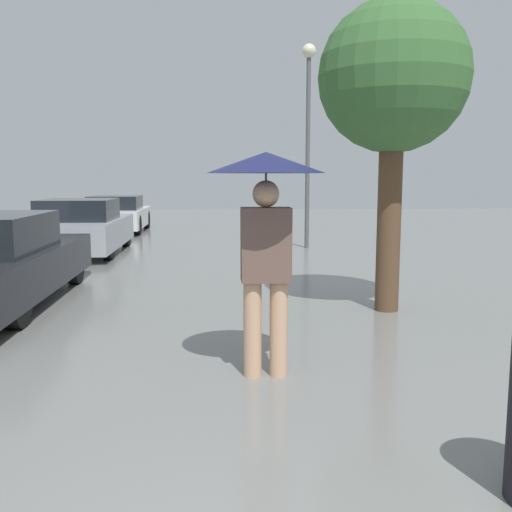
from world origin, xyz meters
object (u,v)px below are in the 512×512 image
object	(u,v)px
parked_car_farthest	(117,215)
tree	(393,81)
parked_car_third	(81,228)
street_lamp	(308,112)
pedestrian	(266,207)

from	to	relation	value
parked_car_farthest	tree	bearing A→B (deg)	-64.90
parked_car_third	parked_car_farthest	world-z (taller)	parked_car_third
parked_car_farthest	street_lamp	size ratio (longest dim) A/B	0.79
pedestrian	tree	world-z (taller)	tree
parked_car_farthest	street_lamp	xyz separation A→B (m)	(5.38, -4.70, 2.74)
parked_car_third	parked_car_farthest	xyz separation A→B (m)	(-0.06, 5.28, -0.03)
tree	pedestrian	bearing A→B (deg)	-127.47
parked_car_third	street_lamp	distance (m)	6.00
pedestrian	parked_car_third	size ratio (longest dim) A/B	0.49
pedestrian	parked_car_farthest	size ratio (longest dim) A/B	0.51
parked_car_third	parked_car_farthest	distance (m)	5.28
pedestrian	street_lamp	distance (m)	9.41
parked_car_farthest	tree	world-z (taller)	tree
pedestrian	tree	distance (m)	3.30
parked_car_third	tree	distance (m)	8.40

